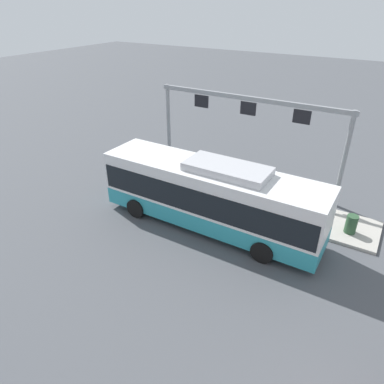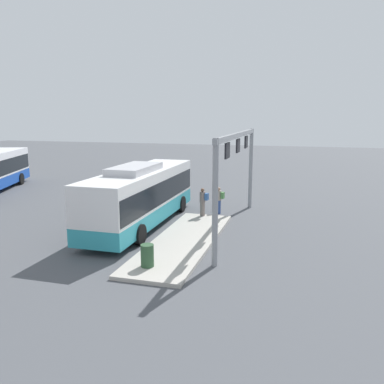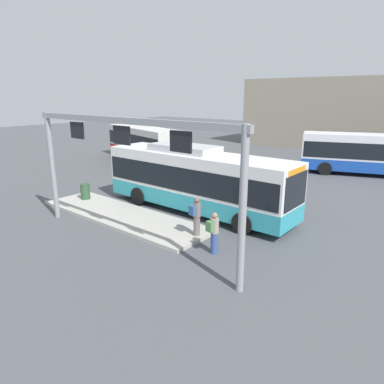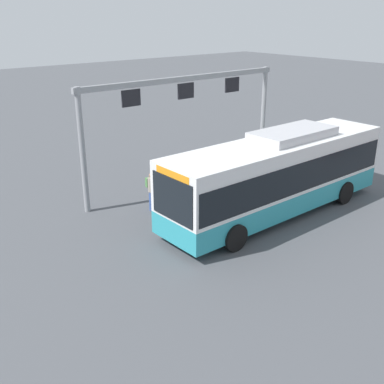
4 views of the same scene
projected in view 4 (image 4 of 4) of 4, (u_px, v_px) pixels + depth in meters
ground_plane at (275, 213)px, 19.40m from camera, size 120.00×120.00×0.00m
platform_curb at (257, 180)px, 22.99m from camera, size 10.00×2.80×0.16m
bus_main at (278, 172)px, 18.75m from camera, size 10.79×2.73×3.46m
person_boarding at (188, 184)px, 19.71m from camera, size 0.38×0.55×1.67m
person_waiting_near at (152, 190)px, 19.41m from camera, size 0.38×0.56×1.67m
platform_sign_gantry at (186, 105)px, 21.40m from camera, size 11.15×0.24×5.20m
trash_bin at (310, 158)px, 24.72m from camera, size 0.52×0.52×0.90m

